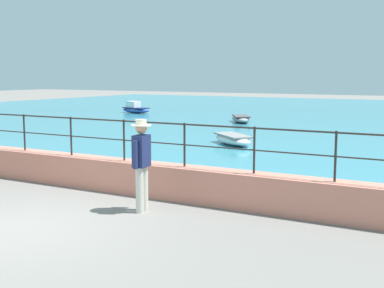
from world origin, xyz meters
The scene contains 8 objects.
ground_plane centered at (0.00, 0.00, 0.00)m, with size 120.00×120.00×0.00m, color slate.
promenade_wall centered at (0.00, 3.20, 0.35)m, with size 20.00×0.56×0.70m, color tan.
railing centered at (0.00, 3.20, 1.31)m, with size 18.44×0.04×0.90m.
lake_water centered at (0.00, 25.84, 0.03)m, with size 64.00×44.32×0.06m, color teal.
person_walking centered at (1.30, 2.01, 0.98)m, with size 0.38×0.57×1.75m.
boat_0 centered at (-1.04, 11.06, 0.26)m, with size 2.32×2.19×0.36m.
boat_1 centered at (-4.34, 19.16, 0.26)m, with size 1.97×2.43×0.36m.
boat_2 centered at (-13.10, 21.83, 0.33)m, with size 2.43×1.32×0.76m.
Camera 1 is at (6.81, -5.81, 2.58)m, focal length 48.33 mm.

